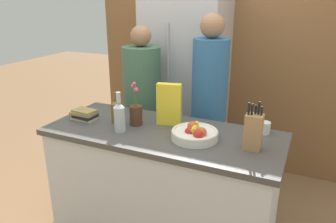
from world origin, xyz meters
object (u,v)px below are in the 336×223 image
(knife_block, at_px, (253,131))
(coffee_mug, at_px, (264,128))
(refrigerator, at_px, (185,83))
(cereal_box, at_px, (169,104))
(bottle_oil, at_px, (119,116))
(bottle_vinegar, at_px, (116,111))
(person_in_blue, at_px, (209,102))
(flower_vase, at_px, (136,113))
(person_at_sink, at_px, (142,102))
(fruit_bowl, at_px, (195,134))
(book_stack, at_px, (85,114))

(knife_block, bearing_deg, coffee_mug, 84.78)
(refrigerator, bearing_deg, cereal_box, -75.05)
(bottle_oil, height_order, bottle_vinegar, bottle_oil)
(refrigerator, xyz_separation_m, bottle_vinegar, (-0.11, -1.15, 0.04))
(cereal_box, relative_size, person_in_blue, 0.18)
(person_in_blue, bearing_deg, coffee_mug, -42.50)
(cereal_box, bearing_deg, coffee_mug, 9.83)
(refrigerator, bearing_deg, flower_vase, -87.42)
(refrigerator, height_order, person_in_blue, refrigerator)
(knife_block, bearing_deg, person_at_sink, 150.64)
(fruit_bowl, xyz_separation_m, coffee_mug, (0.40, 0.29, 0.00))
(bottle_vinegar, xyz_separation_m, person_at_sink, (-0.11, 0.61, -0.12))
(fruit_bowl, height_order, person_in_blue, person_in_blue)
(knife_block, distance_m, flower_vase, 0.87)
(knife_block, bearing_deg, person_in_blue, 127.27)
(flower_vase, distance_m, person_in_blue, 0.70)
(book_stack, bearing_deg, bottle_vinegar, 9.45)
(cereal_box, height_order, person_in_blue, person_in_blue)
(flower_vase, relative_size, book_stack, 1.70)
(coffee_mug, xyz_separation_m, book_stack, (-1.31, -0.30, -0.00))
(bottle_oil, bearing_deg, bottle_vinegar, 132.14)
(knife_block, distance_m, bottle_oil, 0.91)
(knife_block, xyz_separation_m, book_stack, (-1.29, -0.01, -0.08))
(coffee_mug, xyz_separation_m, person_at_sink, (-1.16, 0.36, -0.07))
(refrigerator, height_order, fruit_bowl, refrigerator)
(bottle_vinegar, bearing_deg, refrigerator, 84.61)
(bottle_oil, bearing_deg, coffee_mug, 22.53)
(refrigerator, height_order, bottle_oil, refrigerator)
(bottle_vinegar, bearing_deg, flower_vase, 10.17)
(flower_vase, relative_size, person_in_blue, 0.19)
(book_stack, bearing_deg, knife_block, 0.60)
(book_stack, height_order, person_in_blue, person_in_blue)
(knife_block, bearing_deg, fruit_bowl, -178.12)
(coffee_mug, bearing_deg, book_stack, -167.31)
(refrigerator, distance_m, bottle_oil, 1.29)
(cereal_box, bearing_deg, fruit_bowl, -33.31)
(bottle_vinegar, bearing_deg, fruit_bowl, -3.71)
(cereal_box, bearing_deg, person_in_blue, 71.72)
(book_stack, height_order, bottle_oil, bottle_oil)
(knife_block, relative_size, person_at_sink, 0.20)
(bottle_vinegar, xyz_separation_m, person_in_blue, (0.54, 0.61, -0.04))
(coffee_mug, relative_size, bottle_oil, 0.39)
(person_at_sink, bearing_deg, bottle_vinegar, -106.80)
(fruit_bowl, height_order, knife_block, knife_block)
(coffee_mug, distance_m, person_at_sink, 1.21)
(person_in_blue, bearing_deg, cereal_box, -115.75)
(coffee_mug, relative_size, bottle_vinegar, 0.46)
(bottle_vinegar, bearing_deg, person_at_sink, 99.98)
(bottle_oil, bearing_deg, person_in_blue, 60.90)
(fruit_bowl, height_order, flower_vase, flower_vase)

